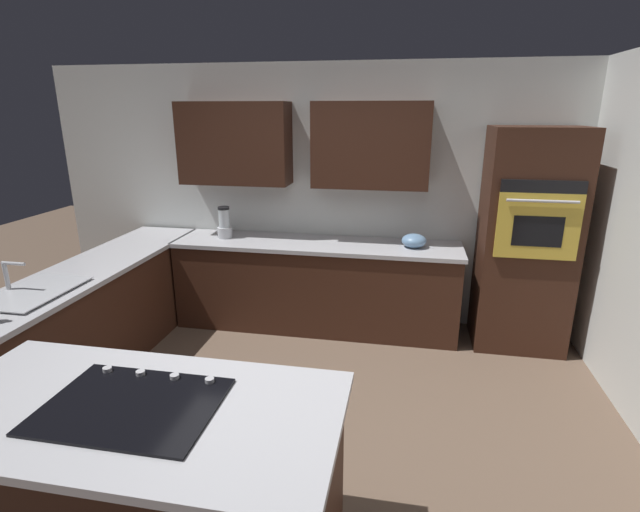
% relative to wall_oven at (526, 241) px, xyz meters
% --- Properties ---
extents(ground_plane, '(14.00, 14.00, 0.00)m').
position_rel_wall_oven_xyz_m(ground_plane, '(1.85, 1.72, -1.01)').
color(ground_plane, brown).
extents(wall_back, '(6.00, 0.44, 2.60)m').
position_rel_wall_oven_xyz_m(wall_back, '(1.93, -0.32, 0.43)').
color(wall_back, silver).
rests_on(wall_back, ground).
extents(lower_cabinets_back, '(2.80, 0.60, 0.86)m').
position_rel_wall_oven_xyz_m(lower_cabinets_back, '(1.95, -0.00, -0.58)').
color(lower_cabinets_back, '#381E14').
rests_on(lower_cabinets_back, ground).
extents(countertop_back, '(2.84, 0.64, 0.04)m').
position_rel_wall_oven_xyz_m(countertop_back, '(1.95, -0.00, -0.13)').
color(countertop_back, '#B2B2B7').
rests_on(countertop_back, lower_cabinets_back).
extents(lower_cabinets_side, '(0.60, 2.90, 0.86)m').
position_rel_wall_oven_xyz_m(lower_cabinets_side, '(3.67, 1.17, -0.58)').
color(lower_cabinets_side, '#381E14').
rests_on(lower_cabinets_side, ground).
extents(countertop_side, '(0.64, 2.94, 0.04)m').
position_rel_wall_oven_xyz_m(countertop_side, '(3.67, 1.17, -0.13)').
color(countertop_side, '#B2B2B7').
rests_on(countertop_side, lower_cabinets_side).
extents(island_base, '(1.79, 0.86, 0.86)m').
position_rel_wall_oven_xyz_m(island_base, '(2.23, 2.80, -0.58)').
color(island_base, '#381E14').
rests_on(island_base, ground).
extents(island_top, '(1.87, 0.94, 0.04)m').
position_rel_wall_oven_xyz_m(island_top, '(2.23, 2.80, -0.13)').
color(island_top, '#B2B2B7').
rests_on(island_top, island_base).
extents(wall_oven, '(0.80, 0.66, 2.02)m').
position_rel_wall_oven_xyz_m(wall_oven, '(0.00, 0.00, 0.00)').
color(wall_oven, '#381E14').
rests_on(wall_oven, ground).
extents(sink_unit, '(0.46, 0.70, 0.23)m').
position_rel_wall_oven_xyz_m(sink_unit, '(3.68, 1.70, -0.10)').
color(sink_unit, '#515456').
rests_on(sink_unit, countertop_side).
extents(cooktop, '(0.76, 0.56, 0.03)m').
position_rel_wall_oven_xyz_m(cooktop, '(2.23, 2.80, -0.11)').
color(cooktop, black).
rests_on(cooktop, island_top).
extents(blender, '(0.15, 0.15, 0.32)m').
position_rel_wall_oven_xyz_m(blender, '(2.90, -0.02, 0.02)').
color(blender, silver).
rests_on(blender, countertop_back).
extents(mixing_bowl, '(0.23, 0.23, 0.13)m').
position_rel_wall_oven_xyz_m(mixing_bowl, '(1.00, -0.02, -0.05)').
color(mixing_bowl, '#668CB2').
rests_on(mixing_bowl, countertop_back).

